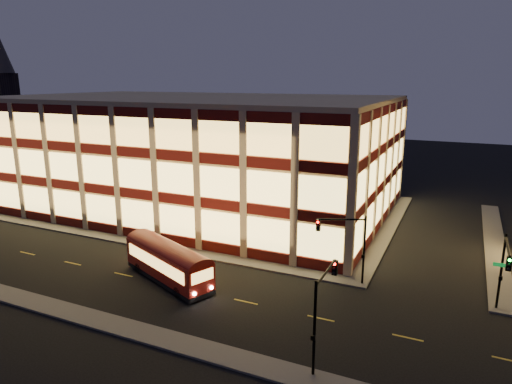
% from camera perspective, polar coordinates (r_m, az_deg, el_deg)
% --- Properties ---
extents(ground, '(200.00, 200.00, 0.00)m').
position_cam_1_polar(ground, '(49.03, -15.23, -6.51)').
color(ground, black).
rests_on(ground, ground).
extents(sidewalk_office_south, '(54.00, 2.00, 0.15)m').
position_cam_1_polar(sidewalk_office_south, '(51.59, -17.10, -5.52)').
color(sidewalk_office_south, '#514F4C').
rests_on(sidewalk_office_south, ground).
extents(sidewalk_office_east, '(2.00, 30.00, 0.15)m').
position_cam_1_polar(sidewalk_office_east, '(54.91, 16.13, -4.27)').
color(sidewalk_office_east, '#514F4C').
rests_on(sidewalk_office_east, ground).
extents(sidewalk_tower_west, '(2.00, 30.00, 0.15)m').
position_cam_1_polar(sidewalk_tower_west, '(54.57, 27.64, -5.47)').
color(sidewalk_tower_west, '#514F4C').
rests_on(sidewalk_tower_west, ground).
extents(sidewalk_near, '(100.00, 2.00, 0.15)m').
position_cam_1_polar(sidewalk_near, '(40.80, -27.18, -11.79)').
color(sidewalk_near, '#514F4C').
rests_on(sidewalk_near, ground).
extents(office_building, '(50.45, 30.45, 14.50)m').
position_cam_1_polar(office_building, '(62.14, -7.75, 5.07)').
color(office_building, tan).
rests_on(office_building, ground).
extents(church_tower, '(5.00, 5.00, 18.00)m').
position_cam_1_polar(church_tower, '(125.27, -28.76, 8.75)').
color(church_tower, '#2D2621').
rests_on(church_tower, ground).
extents(traffic_signal_far, '(3.79, 1.87, 6.00)m').
position_cam_1_polar(traffic_signal_far, '(38.11, 11.36, -5.67)').
color(traffic_signal_far, black).
rests_on(traffic_signal_far, ground).
extents(traffic_signal_right, '(1.20, 4.37, 6.00)m').
position_cam_1_polar(traffic_signal_right, '(36.61, 28.61, -8.03)').
color(traffic_signal_right, black).
rests_on(traffic_signal_right, ground).
extents(traffic_signal_near, '(0.32, 4.45, 6.00)m').
position_cam_1_polar(traffic_signal_near, '(27.75, 8.33, -13.25)').
color(traffic_signal_near, black).
rests_on(traffic_signal_near, ground).
extents(trolley_bus, '(10.15, 6.24, 3.38)m').
position_cam_1_polar(trolley_bus, '(39.61, -10.95, -8.35)').
color(trolley_bus, maroon).
rests_on(trolley_bus, ground).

